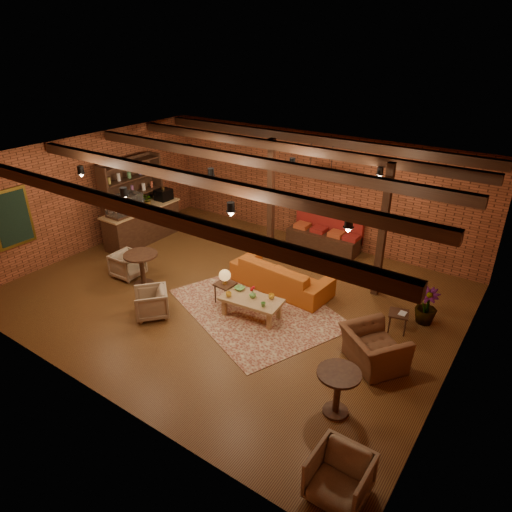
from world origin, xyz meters
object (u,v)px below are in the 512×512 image
Objects in this scene: coffee_table at (251,300)px; armchair_a at (128,264)px; round_table_right at (338,386)px; armchair_b at (151,301)px; side_table_lamp at (225,278)px; side_table_book at (399,314)px; armchair_right at (374,343)px; plant_tall at (433,272)px; armchair_far at (340,475)px; sofa at (281,275)px; round_table_left at (142,264)px.

armchair_a reaches higher than coffee_table.
armchair_b is at bearing 176.15° from round_table_right.
coffee_table is 1.64× the size of side_table_lamp.
side_table_book is (3.66, 1.18, -0.24)m from side_table_lamp.
armchair_a is at bearing 38.27° from armchair_right.
coffee_table is 3.85m from plant_tall.
armchair_a is 1.00× the size of armchair_b.
plant_tall is at bearing -65.80° from armchair_right.
side_table_lamp is at bearing 94.80° from armchair_b.
armchair_a is 7.60m from armchair_far.
side_table_book is at bearing 17.86° from side_table_lamp.
sofa is at bearing 61.09° from side_table_lamp.
armchair_b is 0.65× the size of armchair_right.
round_table_left is 6.96m from armchair_far.
side_table_lamp is 2.25m from round_table_left.
armchair_far is at bearing 24.10° from armchair_b.
armchair_b is at bearing 61.66° from sofa.
round_table_right is (-0.05, -2.84, 0.15)m from side_table_book.
armchair_a reaches higher than side_table_book.
armchair_far is (0.69, -1.36, -0.17)m from round_table_right.
side_table_lamp reaches higher than coffee_table.
coffee_table is at bearing 99.18° from sofa.
plant_tall reaches higher than coffee_table.
armchair_far is (4.30, -3.02, -0.26)m from side_table_lamp.
side_table_lamp reaches higher than side_table_book.
side_table_lamp is 1.10× the size of armchair_far.
coffee_table is (0.11, -1.42, 0.04)m from sofa.
coffee_table is at bearing -155.23° from side_table_book.
armchair_a is 0.92× the size of armchair_far.
armchair_right is at bearing 103.25° from armchair_far.
round_table_left is 5.91m from round_table_right.
armchair_b is 0.86× the size of round_table_right.
coffee_table is 3.04m from round_table_left.
coffee_table is at bearing 35.51° from armchair_right.
round_table_left is 6.08m from side_table_book.
coffee_table is 2.20m from armchair_b.
armchair_a is at bearing -175.53° from coffee_table.
sofa is 2.27× the size of armchair_right.
sofa is 5.61m from armchair_far.
plant_tall is at bearing 31.08° from coffee_table.
side_table_lamp reaches higher than armchair_b.
sofa is at bearing 9.72° from armchair_right.
armchair_b is 1.48× the size of side_table_book.
side_table_book is 4.25m from armchair_far.
plant_tall reaches higher than armchair_b.
armchair_far is (7.14, -2.61, 0.03)m from armchair_a.
armchair_right is at bearing 158.57° from sofa.
armchair_right is (5.82, 0.36, -0.10)m from round_table_left.
plant_tall reaches higher than side_table_lamp.
plant_tall is at bearing 20.46° from round_table_left.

